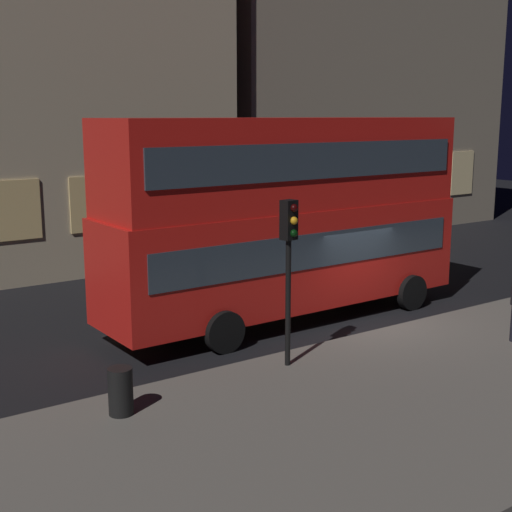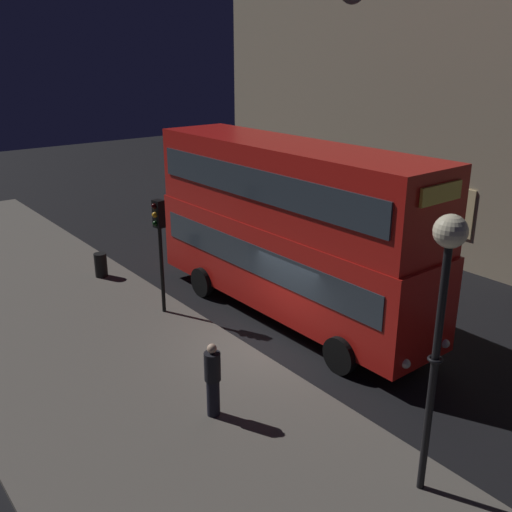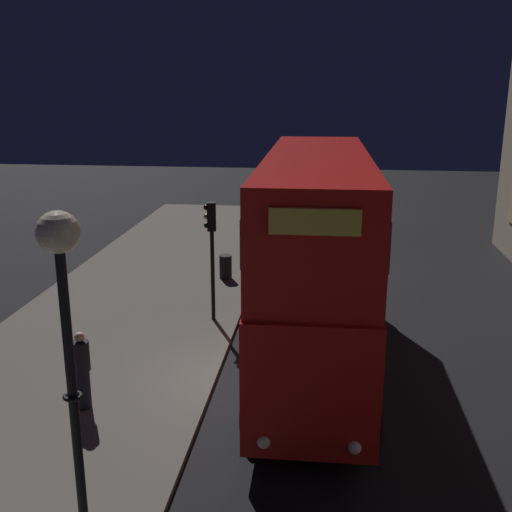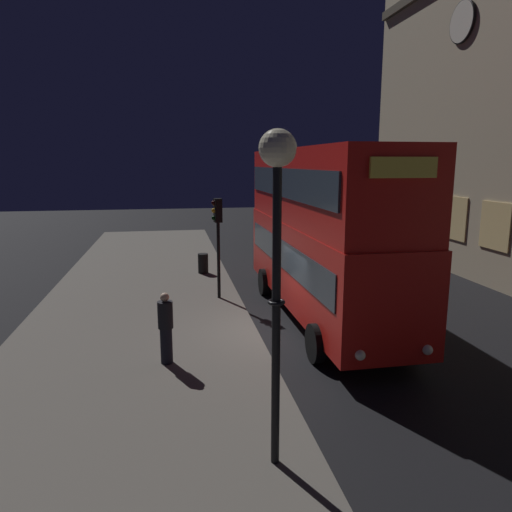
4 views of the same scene
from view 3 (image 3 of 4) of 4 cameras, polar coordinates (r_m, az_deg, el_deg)
ground_plane at (r=15.35m, az=-1.94°, el=-11.77°), size 80.00×80.00×0.00m
sidewalk_slab at (r=16.38m, az=-16.36°, el=-10.36°), size 44.00×7.15×0.12m
double_decker_bus at (r=15.44m, az=5.59°, el=0.44°), size 10.67×2.93×5.48m
traffic_light_near_kerb at (r=18.12m, az=-4.21°, el=1.88°), size 0.35×0.38×3.66m
street_lamp at (r=8.52m, az=-17.53°, el=-4.05°), size 0.57×0.57×5.43m
pedestrian at (r=14.15m, az=-15.97°, el=-10.18°), size 0.37×0.37×1.81m
litter_bin at (r=22.64m, az=-2.86°, el=-1.02°), size 0.46×0.46×0.89m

